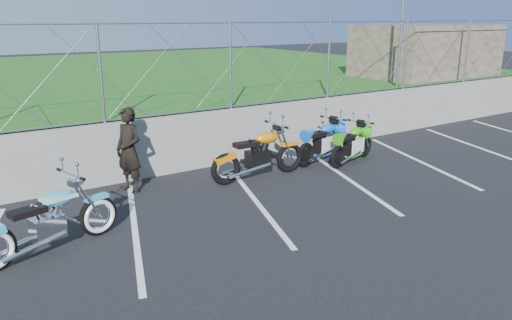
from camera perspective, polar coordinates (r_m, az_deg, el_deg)
ground at (r=8.85m, az=3.44°, el=-6.41°), size 90.00×90.00×0.00m
retaining_wall at (r=11.49m, az=-7.08°, el=2.20°), size 30.00×0.22×1.30m
grass_field at (r=20.78m, az=-19.78°, el=7.58°), size 30.00×20.00×1.30m
stone_building at (r=19.61m, az=18.85°, el=11.78°), size 5.00×3.00×1.80m
chain_link_fence at (r=11.22m, az=-7.38°, el=10.41°), size 28.00×0.03×2.00m
sign_pole at (r=16.02m, az=16.20°, el=13.38°), size 0.08×0.08×3.00m
parking_lines at (r=10.28m, az=5.42°, el=-3.19°), size 18.29×4.31×0.01m
cruiser_turquoise at (r=8.00m, az=-22.44°, el=-6.69°), size 2.22×0.81×1.13m
naked_orange at (r=10.73m, az=0.45°, el=0.46°), size 2.32×0.79×1.15m
sportbike_green at (r=12.15m, az=10.99°, el=1.63°), size 1.80×0.72×0.96m
sportbike_blue at (r=12.14m, az=7.78°, el=1.90°), size 1.95×0.70×1.02m
person_standing at (r=10.14m, az=-14.32°, el=1.10°), size 0.62×0.73×1.70m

